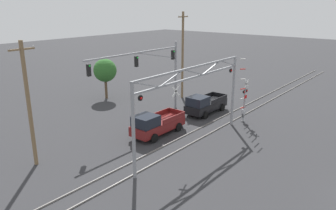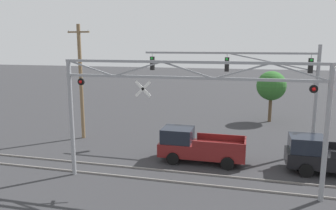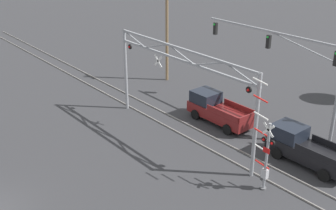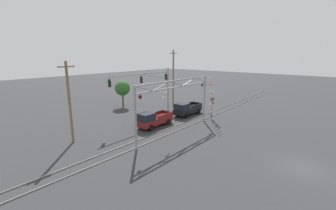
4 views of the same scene
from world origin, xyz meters
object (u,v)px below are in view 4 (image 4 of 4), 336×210
at_px(utility_pole_left, 69,102).
at_px(pickup_truck_lead, 153,119).
at_px(crossing_signal_mast, 212,105).
at_px(crossing_gantry, 176,97).
at_px(pickup_truck_following, 187,109).
at_px(utility_pole_right, 173,78).
at_px(traffic_signal_span, 155,83).
at_px(background_tree_beyond_span, 122,88).

bearing_deg(utility_pole_left, pickup_truck_lead, -17.53).
relative_size(crossing_signal_mast, utility_pole_left, 0.73).
bearing_deg(pickup_truck_lead, crossing_gantry, -88.78).
bearing_deg(utility_pole_left, pickup_truck_following, -10.06).
xyz_separation_m(crossing_gantry, utility_pole_left, (-9.83, 6.98, -0.01)).
distance_m(crossing_signal_mast, utility_pole_right, 11.12).
height_order(traffic_signal_span, pickup_truck_lead, traffic_signal_span).
height_order(pickup_truck_lead, background_tree_beyond_span, background_tree_beyond_span).
bearing_deg(background_tree_beyond_span, crossing_gantry, -106.98).
bearing_deg(pickup_truck_lead, traffic_signal_span, 40.23).
distance_m(crossing_gantry, traffic_signal_span, 8.70).
bearing_deg(traffic_signal_span, crossing_gantry, -119.33).
bearing_deg(crossing_gantry, pickup_truck_following, 26.44).
height_order(crossing_gantry, background_tree_beyond_span, crossing_gantry).
distance_m(pickup_truck_following, background_tree_beyond_span, 13.27).
distance_m(pickup_truck_lead, utility_pole_right, 13.48).
height_order(pickup_truck_lead, utility_pole_right, utility_pole_right).
distance_m(crossing_signal_mast, traffic_signal_span, 9.42).
bearing_deg(background_tree_beyond_span, utility_pole_right, -48.33).
xyz_separation_m(crossing_gantry, pickup_truck_following, (7.76, 3.86, -3.63)).
height_order(utility_pole_left, utility_pole_right, utility_pole_right).
bearing_deg(crossing_gantry, utility_pole_left, 144.63).
bearing_deg(utility_pole_right, crossing_gantry, -139.97).
xyz_separation_m(pickup_truck_lead, background_tree_beyond_span, (5.15, 12.71, 2.48)).
distance_m(pickup_truck_following, utility_pole_right, 8.01).
bearing_deg(crossing_signal_mast, pickup_truck_lead, 150.87).
relative_size(pickup_truck_following, utility_pole_left, 0.61).
height_order(traffic_signal_span, utility_pole_left, utility_pole_left).
distance_m(pickup_truck_lead, pickup_truck_following, 7.84).
bearing_deg(pickup_truck_following, pickup_truck_lead, 179.69).
xyz_separation_m(traffic_signal_span, pickup_truck_lead, (-4.34, -3.67, -4.21)).
distance_m(traffic_signal_span, pickup_truck_following, 6.61).
distance_m(crossing_gantry, pickup_truck_following, 9.39).
bearing_deg(crossing_gantry, pickup_truck_lead, 91.22).
xyz_separation_m(crossing_signal_mast, background_tree_beyond_span, (-2.87, 17.18, 1.26)).
height_order(crossing_gantry, utility_pole_left, utility_pole_left).
relative_size(crossing_signal_mast, traffic_signal_span, 0.54).
bearing_deg(background_tree_beyond_span, utility_pole_left, -147.13).
bearing_deg(traffic_signal_span, pickup_truck_following, -46.60).
height_order(crossing_signal_mast, background_tree_beyond_span, crossing_signal_mast).
distance_m(crossing_gantry, crossing_signal_mast, 8.32).
xyz_separation_m(pickup_truck_lead, utility_pole_left, (-9.75, 3.08, 3.62)).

